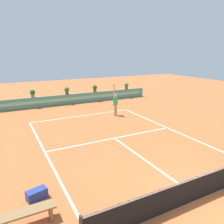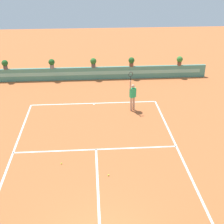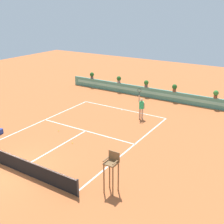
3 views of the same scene
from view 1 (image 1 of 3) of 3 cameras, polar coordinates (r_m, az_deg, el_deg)
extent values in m
plane|color=#BC6033|center=(13.11, 1.45, -7.35)|extent=(60.00, 60.00, 0.00)
cube|color=white|center=(18.19, -7.56, -0.94)|extent=(8.22, 0.10, 0.01)
cube|color=white|center=(13.43, 0.62, -6.76)|extent=(8.22, 0.10, 0.01)
cube|color=white|center=(10.97, 8.71, -12.24)|extent=(0.10, 6.40, 0.01)
cube|color=white|center=(11.80, -16.49, -10.68)|extent=(0.10, 11.89, 0.01)
cube|color=white|center=(15.36, 15.14, -4.43)|extent=(0.10, 11.89, 0.01)
cube|color=white|center=(18.10, -7.45, -1.02)|extent=(0.10, 0.20, 0.01)
cube|color=black|center=(8.74, 21.85, -17.44)|extent=(8.82, 0.02, 0.95)
cube|color=white|center=(8.52, 22.15, -14.91)|extent=(8.82, 0.03, 0.06)
cube|color=#4C8E7A|center=(22.24, -11.63, 3.17)|extent=(18.00, 0.20, 1.00)
cube|color=#7ABCA8|center=(22.13, -11.56, 3.25)|extent=(17.10, 0.01, 0.28)
cube|color=olive|center=(7.81, -15.60, -23.45)|extent=(0.08, 0.40, 0.45)
cube|color=olive|center=(7.60, -20.85, -22.76)|extent=(1.60, 0.44, 0.06)
cube|color=navy|center=(8.75, -18.81, -19.41)|extent=(0.76, 0.51, 0.36)
cylinder|color=tan|center=(18.06, 1.07, 0.54)|extent=(0.14, 0.14, 0.90)
cylinder|color=tan|center=(17.89, 0.72, 0.40)|extent=(0.14, 0.14, 0.90)
cube|color=#28B266|center=(17.80, 0.91, 2.80)|extent=(0.42, 0.36, 0.60)
sphere|color=tan|center=(17.71, 0.91, 4.16)|extent=(0.22, 0.22, 0.22)
cylinder|color=tan|center=(17.52, 0.55, 4.44)|extent=(0.09, 0.09, 0.55)
cylinder|color=black|center=(17.45, 0.56, 5.80)|extent=(0.04, 0.04, 0.24)
torus|color=#262626|center=(17.41, 0.56, 6.64)|extent=(0.29, 0.17, 0.31)
cylinder|color=tan|center=(17.99, 1.29, 2.77)|extent=(0.09, 0.09, 0.50)
sphere|color=#CCE033|center=(12.00, 7.63, -9.53)|extent=(0.07, 0.07, 0.07)
sphere|color=#CCE033|center=(11.85, -3.96, -9.77)|extent=(0.07, 0.07, 0.07)
cylinder|color=gray|center=(21.50, -19.72, 3.92)|extent=(0.32, 0.32, 0.28)
sphere|color=#235B23|center=(21.44, -19.80, 4.82)|extent=(0.48, 0.48, 0.48)
cylinder|color=#514C47|center=(22.14, -11.53, 4.81)|extent=(0.32, 0.32, 0.28)
sphere|color=#2D6B28|center=(22.08, -11.57, 5.69)|extent=(0.48, 0.48, 0.48)
cylinder|color=brown|center=(24.84, 3.73, 6.20)|extent=(0.32, 0.32, 0.28)
sphere|color=#387F33|center=(24.79, 3.74, 6.99)|extent=(0.48, 0.48, 0.48)
cylinder|color=brown|center=(23.12, -4.44, 5.51)|extent=(0.32, 0.32, 0.28)
sphere|color=#235B23|center=(23.06, -4.46, 6.35)|extent=(0.48, 0.48, 0.48)
camera|label=2|loc=(7.10, 91.22, 31.65)|focal=49.41mm
camera|label=3|loc=(18.68, 79.47, 14.62)|focal=45.73mm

